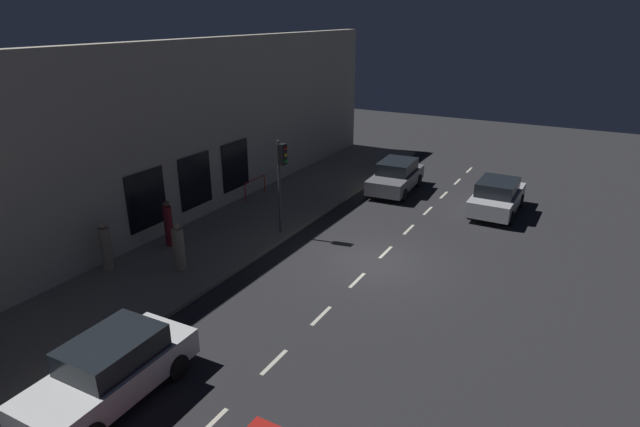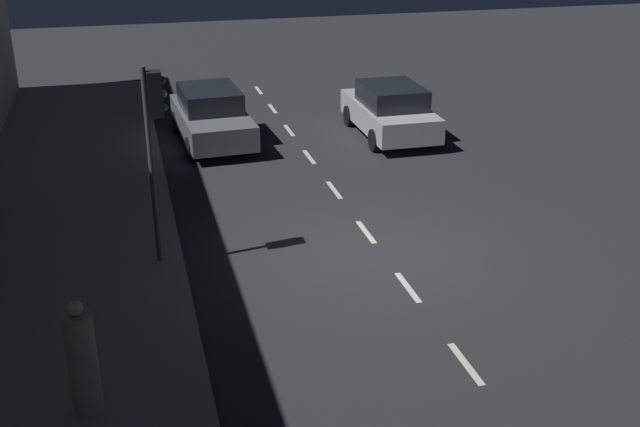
# 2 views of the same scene
# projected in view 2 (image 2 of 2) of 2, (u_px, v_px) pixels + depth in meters

# --- Properties ---
(ground_plane) EXTENTS (60.00, 60.00, 0.00)m
(ground_plane) POSITION_uv_depth(u_px,v_px,m) (381.00, 251.00, 15.99)
(ground_plane) COLOR #28282B
(sidewalk) EXTENTS (4.50, 32.00, 0.15)m
(sidewalk) POSITION_uv_depth(u_px,v_px,m) (65.00, 284.00, 14.51)
(sidewalk) COLOR gray
(sidewalk) RESTS_ON ground
(lane_centre_line) EXTENTS (0.12, 27.20, 0.01)m
(lane_centre_line) POSITION_uv_depth(u_px,v_px,m) (366.00, 232.00, 16.88)
(lane_centre_line) COLOR beige
(lane_centre_line) RESTS_ON ground
(traffic_light) EXTENTS (0.45, 0.32, 3.86)m
(traffic_light) POSITION_uv_depth(u_px,v_px,m) (154.00, 120.00, 14.20)
(traffic_light) COLOR #424244
(traffic_light) RESTS_ON sidewalk
(parked_car_0) EXTENTS (1.96, 4.18, 1.58)m
(parked_car_0) POSITION_uv_depth(u_px,v_px,m) (390.00, 110.00, 23.00)
(parked_car_0) COLOR #B7B7BC
(parked_car_0) RESTS_ON ground
(parked_car_2) EXTENTS (2.11, 4.42, 1.58)m
(parked_car_2) POSITION_uv_depth(u_px,v_px,m) (211.00, 116.00, 22.48)
(parked_car_2) COLOR slate
(parked_car_2) RESTS_ON ground
(pedestrian_2) EXTENTS (0.56, 0.56, 1.74)m
(pedestrian_2) POSITION_uv_depth(u_px,v_px,m) (83.00, 361.00, 10.65)
(pedestrian_2) COLOR gray
(pedestrian_2) RESTS_ON sidewalk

